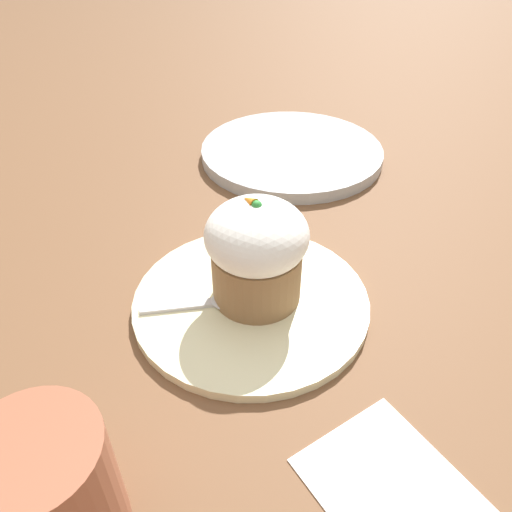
% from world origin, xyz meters
% --- Properties ---
extents(ground_plane, '(4.00, 4.00, 0.00)m').
position_xyz_m(ground_plane, '(0.00, 0.00, 0.00)').
color(ground_plane, brown).
extents(dessert_plate, '(0.23, 0.23, 0.01)m').
position_xyz_m(dessert_plate, '(0.00, 0.00, 0.01)').
color(dessert_plate, beige).
rests_on(dessert_plate, ground_plane).
extents(carrot_cake, '(0.10, 0.10, 0.11)m').
position_xyz_m(carrot_cake, '(0.00, -0.01, 0.07)').
color(carrot_cake, olive).
rests_on(carrot_cake, dessert_plate).
extents(spoon, '(0.08, 0.11, 0.01)m').
position_xyz_m(spoon, '(0.01, 0.03, 0.01)').
color(spoon, silver).
rests_on(spoon, dessert_plate).
extents(coffee_cup, '(0.12, 0.08, 0.10)m').
position_xyz_m(coffee_cup, '(-0.09, 0.23, 0.05)').
color(coffee_cup, '#9E563D').
rests_on(coffee_cup, ground_plane).
extents(side_plate, '(0.27, 0.27, 0.02)m').
position_xyz_m(side_plate, '(0.21, -0.25, 0.01)').
color(side_plate, '#B2B7BC').
rests_on(side_plate, ground_plane).
extents(paper_napkin, '(0.13, 0.11, 0.00)m').
position_xyz_m(paper_napkin, '(-0.21, 0.04, 0.00)').
color(paper_napkin, white).
rests_on(paper_napkin, ground_plane).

